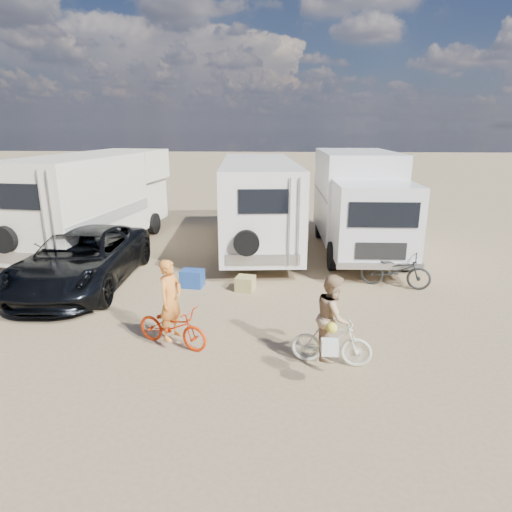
# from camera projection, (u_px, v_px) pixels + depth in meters

# --- Properties ---
(ground) EXTENTS (140.00, 140.00, 0.00)m
(ground) POSITION_uv_depth(u_px,v_px,m) (221.00, 332.00, 9.68)
(ground) COLOR #977E5A
(ground) RESTS_ON ground
(rv_main) EXTENTS (3.19, 8.10, 3.18)m
(rv_main) POSITION_uv_depth(u_px,v_px,m) (258.00, 205.00, 15.97)
(rv_main) COLOR silver
(rv_main) RESTS_ON ground
(rv_left) EXTENTS (3.50, 8.24, 3.40)m
(rv_left) POSITION_uv_depth(u_px,v_px,m) (95.00, 202.00, 15.94)
(rv_left) COLOR #EFE1CC
(rv_left) RESTS_ON ground
(box_truck) EXTENTS (2.67, 7.00, 3.49)m
(box_truck) POSITION_uv_depth(u_px,v_px,m) (359.00, 204.00, 15.32)
(box_truck) COLOR silver
(box_truck) RESTS_ON ground
(dark_suv) EXTENTS (2.78, 5.73, 1.57)m
(dark_suv) POSITION_uv_depth(u_px,v_px,m) (82.00, 258.00, 12.32)
(dark_suv) COLOR black
(dark_suv) RESTS_ON ground
(bike_man) EXTENTS (1.73, 1.16, 0.86)m
(bike_man) POSITION_uv_depth(u_px,v_px,m) (172.00, 326.00, 8.96)
(bike_man) COLOR red
(bike_man) RESTS_ON ground
(bike_woman) EXTENTS (1.56, 0.66, 0.91)m
(bike_woman) POSITION_uv_depth(u_px,v_px,m) (331.00, 342.00, 8.25)
(bike_woman) COLOR beige
(bike_woman) RESTS_ON ground
(rider_man) EXTENTS (0.60, 0.72, 1.67)m
(rider_man) POSITION_uv_depth(u_px,v_px,m) (171.00, 308.00, 8.84)
(rider_man) COLOR orange
(rider_man) RESTS_ON ground
(rider_woman) EXTENTS (0.73, 0.87, 1.61)m
(rider_woman) POSITION_uv_depth(u_px,v_px,m) (332.00, 325.00, 8.15)
(rider_woman) COLOR tan
(rider_woman) RESTS_ON ground
(bike_parked) EXTENTS (2.02, 1.20, 1.00)m
(bike_parked) POSITION_uv_depth(u_px,v_px,m) (396.00, 270.00, 12.24)
(bike_parked) COLOR #242624
(bike_parked) RESTS_ON ground
(cooler) EXTENTS (0.66, 0.52, 0.49)m
(cooler) POSITION_uv_depth(u_px,v_px,m) (192.00, 278.00, 12.33)
(cooler) COLOR navy
(cooler) RESTS_ON ground
(crate) EXTENTS (0.57, 0.57, 0.39)m
(crate) POSITION_uv_depth(u_px,v_px,m) (245.00, 283.00, 12.09)
(crate) COLOR #988B4E
(crate) RESTS_ON ground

